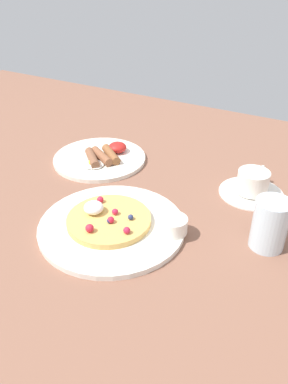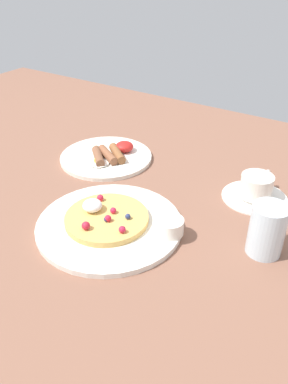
{
  "view_description": "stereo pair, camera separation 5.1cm",
  "coord_description": "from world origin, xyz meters",
  "px_view_note": "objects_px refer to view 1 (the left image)",
  "views": [
    {
      "loc": [
        0.41,
        -0.57,
        0.48
      ],
      "look_at": [
        0.07,
        0.04,
        0.04
      ],
      "focal_mm": 36.24,
      "sensor_mm": 36.0,
      "label": 1
    },
    {
      "loc": [
        0.45,
        -0.54,
        0.48
      ],
      "look_at": [
        0.07,
        0.04,
        0.04
      ],
      "focal_mm": 36.24,
      "sensor_mm": 36.0,
      "label": 2
    }
  ],
  "objects_px": {
    "coffee_cup": "(253,181)",
    "water_glass": "(270,224)",
    "syrup_ramekin": "(173,225)",
    "pancake_plate": "(112,226)",
    "breakfast_plate": "(100,159)",
    "coffee_saucer": "(251,192)"
  },
  "relations": [
    {
      "from": "syrup_ramekin",
      "to": "breakfast_plate",
      "type": "height_order",
      "value": "syrup_ramekin"
    },
    {
      "from": "water_glass",
      "to": "syrup_ramekin",
      "type": "bearing_deg",
      "value": -159.97
    },
    {
      "from": "water_glass",
      "to": "breakfast_plate",
      "type": "bearing_deg",
      "value": 164.18
    },
    {
      "from": "coffee_saucer",
      "to": "coffee_cup",
      "type": "relative_size",
      "value": 1.47
    },
    {
      "from": "pancake_plate",
      "to": "water_glass",
      "type": "bearing_deg",
      "value": 18.92
    },
    {
      "from": "breakfast_plate",
      "to": "coffee_saucer",
      "type": "distance_m",
      "value": 0.4
    },
    {
      "from": "syrup_ramekin",
      "to": "breakfast_plate",
      "type": "bearing_deg",
      "value": 147.65
    },
    {
      "from": "water_glass",
      "to": "coffee_cup",
      "type": "bearing_deg",
      "value": 114.08
    },
    {
      "from": "pancake_plate",
      "to": "syrup_ramekin",
      "type": "bearing_deg",
      "value": 17.33
    },
    {
      "from": "pancake_plate",
      "to": "coffee_saucer",
      "type": "bearing_deg",
      "value": 51.66
    },
    {
      "from": "coffee_saucer",
      "to": "water_glass",
      "type": "xyz_separation_m",
      "value": [
        0.08,
        -0.17,
        0.05
      ]
    },
    {
      "from": "pancake_plate",
      "to": "coffee_saucer",
      "type": "xyz_separation_m",
      "value": [
        0.21,
        0.26,
        -0.0
      ]
    },
    {
      "from": "coffee_saucer",
      "to": "water_glass",
      "type": "height_order",
      "value": "water_glass"
    },
    {
      "from": "breakfast_plate",
      "to": "coffee_saucer",
      "type": "height_order",
      "value": "breakfast_plate"
    },
    {
      "from": "breakfast_plate",
      "to": "coffee_saucer",
      "type": "xyz_separation_m",
      "value": [
        0.4,
        0.03,
        -0.0
      ]
    },
    {
      "from": "pancake_plate",
      "to": "coffee_cup",
      "type": "relative_size",
      "value": 2.95
    },
    {
      "from": "breakfast_plate",
      "to": "water_glass",
      "type": "relative_size",
      "value": 2.43
    },
    {
      "from": "coffee_cup",
      "to": "water_glass",
      "type": "bearing_deg",
      "value": -65.92
    },
    {
      "from": "pancake_plate",
      "to": "water_glass",
      "type": "height_order",
      "value": "water_glass"
    },
    {
      "from": "syrup_ramekin",
      "to": "breakfast_plate",
      "type": "relative_size",
      "value": 0.23
    },
    {
      "from": "syrup_ramekin",
      "to": "coffee_cup",
      "type": "distance_m",
      "value": 0.25
    },
    {
      "from": "pancake_plate",
      "to": "syrup_ramekin",
      "type": "relative_size",
      "value": 5.39
    }
  ]
}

